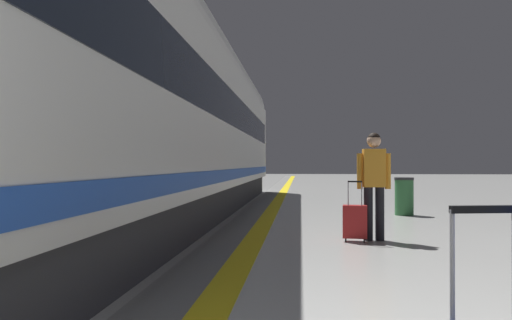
{
  "coord_description": "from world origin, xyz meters",
  "views": [
    {
      "loc": [
        0.24,
        -0.62,
        1.24
      ],
      "look_at": [
        -0.32,
        5.63,
        1.29
      ],
      "focal_mm": 35.19,
      "sensor_mm": 36.0,
      "label": 1
    }
  ],
  "objects_px": {
    "suitcase_near": "(355,221)",
    "high_speed_train": "(138,96)",
    "waste_bin": "(404,196)",
    "passenger_near": "(374,178)"
  },
  "relations": [
    {
      "from": "passenger_near",
      "to": "suitcase_near",
      "type": "bearing_deg",
      "value": -154.94
    },
    {
      "from": "high_speed_train",
      "to": "waste_bin",
      "type": "xyz_separation_m",
      "value": [
        5.49,
        3.31,
        -2.04
      ]
    },
    {
      "from": "suitcase_near",
      "to": "waste_bin",
      "type": "xyz_separation_m",
      "value": [
        1.62,
        4.26,
        0.14
      ]
    },
    {
      "from": "waste_bin",
      "to": "passenger_near",
      "type": "bearing_deg",
      "value": -107.59
    },
    {
      "from": "passenger_near",
      "to": "suitcase_near",
      "type": "xyz_separation_m",
      "value": [
        -0.32,
        -0.15,
        -0.69
      ]
    },
    {
      "from": "waste_bin",
      "to": "high_speed_train",
      "type": "bearing_deg",
      "value": -148.9
    },
    {
      "from": "suitcase_near",
      "to": "waste_bin",
      "type": "distance_m",
      "value": 4.56
    },
    {
      "from": "high_speed_train",
      "to": "passenger_near",
      "type": "xyz_separation_m",
      "value": [
        4.19,
        -0.8,
        -1.49
      ]
    },
    {
      "from": "high_speed_train",
      "to": "passenger_near",
      "type": "distance_m",
      "value": 4.52
    },
    {
      "from": "suitcase_near",
      "to": "high_speed_train",
      "type": "bearing_deg",
      "value": 166.21
    }
  ]
}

